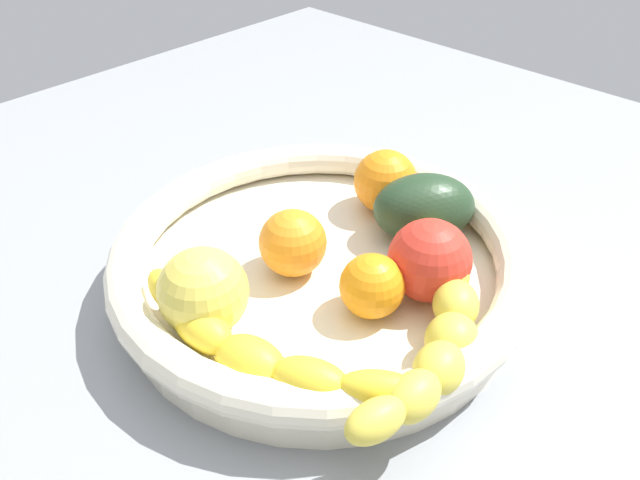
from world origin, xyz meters
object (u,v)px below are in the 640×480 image
object	(u,v)px
orange_mid_left	(293,243)
orange_front	(372,286)
banana_draped_right	(256,352)
apple_yellow	(203,292)
fruit_bowl	(320,263)
tomato_red	(429,260)
orange_mid_right	(385,181)
banana_draped_left	(438,331)
avocado_dark	(424,207)

from	to	relation	value
orange_mid_left	orange_front	bearing A→B (deg)	-85.84
banana_draped_right	apple_yellow	distance (cm)	6.88
fruit_bowl	banana_draped_right	xyz separation A→B (cm)	(-12.15, -5.33, 1.96)
fruit_bowl	banana_draped_right	bearing A→B (deg)	-156.30
apple_yellow	tomato_red	xyz separation A→B (cm)	(15.11, -10.17, -0.07)
apple_yellow	tomato_red	distance (cm)	18.21
fruit_bowl	tomato_red	distance (cm)	9.96
orange_mid_right	banana_draped_left	bearing A→B (deg)	-130.14
banana_draped_left	orange_front	xyz separation A→B (cm)	(0.53, 6.70, -0.02)
apple_yellow	banana_draped_right	bearing A→B (deg)	-96.19
banana_draped_left	orange_mid_right	world-z (taller)	orange_mid_right
orange_mid_right	apple_yellow	xyz separation A→B (cm)	(-22.66, -0.45, 0.40)
tomato_red	banana_draped_left	bearing A→B (deg)	-138.68
fruit_bowl	orange_mid_left	xyz separation A→B (cm)	(-1.83, 1.47, 2.49)
fruit_bowl	orange_front	distance (cm)	7.29
banana_draped_left	avocado_dark	xyz separation A→B (cm)	(11.83, 9.96, 0.49)
banana_draped_right	tomato_red	world-z (taller)	tomato_red
orange_mid_right	avocado_dark	xyz separation A→B (cm)	(-1.17, -5.46, 0.02)
banana_draped_left	avocado_dark	size ratio (longest dim) A/B	2.38
fruit_bowl	orange_front	size ratio (longest dim) A/B	6.93
banana_draped_right	orange_mid_right	distance (cm)	24.48
orange_mid_left	apple_yellow	world-z (taller)	apple_yellow
apple_yellow	tomato_red	world-z (taller)	apple_yellow
banana_draped_right	apple_yellow	bearing A→B (deg)	83.81
orange_mid_left	avocado_dark	size ratio (longest dim) A/B	0.62
orange_front	avocado_dark	bearing A→B (deg)	16.10
orange_mid_left	orange_mid_right	world-z (taller)	orange_mid_right
banana_draped_left	apple_yellow	world-z (taller)	apple_yellow
orange_mid_left	tomato_red	size ratio (longest dim) A/B	0.85
banana_draped_left	apple_yellow	size ratio (longest dim) A/B	3.19
orange_mid_left	apple_yellow	distance (cm)	9.61
orange_front	orange_mid_right	xyz separation A→B (cm)	(12.47, 8.72, 0.49)
fruit_bowl	avocado_dark	size ratio (longest dim) A/B	3.87
fruit_bowl	banana_draped_left	bearing A→B (deg)	-97.42
banana_draped_left	tomato_red	distance (cm)	7.31
orange_front	tomato_red	size ratio (longest dim) A/B	0.76
fruit_bowl	apple_yellow	xyz separation A→B (cm)	(-11.42, 1.42, 3.07)
fruit_bowl	banana_draped_right	world-z (taller)	banana_draped_right
banana_draped_left	orange_mid_right	xyz separation A→B (cm)	(13.00, 15.41, 0.47)
banana_draped_right	orange_front	size ratio (longest dim) A/B	4.56
banana_draped_right	tomato_red	xyz separation A→B (cm)	(15.84, -3.42, 1.03)
fruit_bowl	orange_mid_right	world-z (taller)	orange_mid_right
orange_mid_left	tomato_red	bearing A→B (deg)	-61.60
banana_draped_left	banana_draped_right	distance (cm)	13.24
fruit_bowl	banana_draped_right	distance (cm)	13.42
fruit_bowl	tomato_red	size ratio (longest dim) A/B	5.29
banana_draped_right	orange_front	world-z (taller)	orange_front
apple_yellow	orange_mid_left	bearing A→B (deg)	0.30
banana_draped_right	orange_mid_left	xyz separation A→B (cm)	(10.32, 6.80, 0.52)
orange_front	avocado_dark	size ratio (longest dim) A/B	0.56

